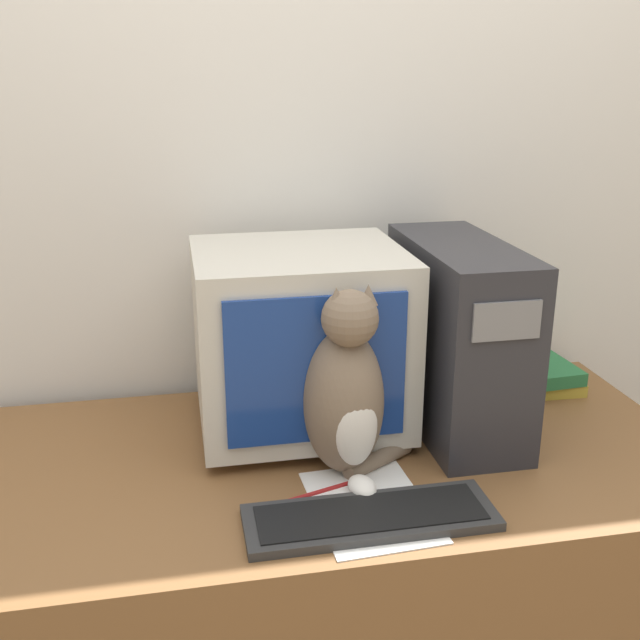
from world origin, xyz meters
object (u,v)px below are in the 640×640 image
at_px(keyboard, 370,517).
at_px(cat, 345,394).
at_px(crt_monitor, 300,339).
at_px(book_stack, 548,375).
at_px(computer_tower, 457,336).
at_px(pen, 320,492).

height_order(keyboard, cat, cat).
distance_m(crt_monitor, keyboard, 0.46).
bearing_deg(cat, book_stack, 19.04).
xyz_separation_m(crt_monitor, computer_tower, (0.35, -0.05, -0.00)).
distance_m(crt_monitor, cat, 0.22).
height_order(crt_monitor, cat, crt_monitor).
bearing_deg(keyboard, computer_tower, 50.71).
xyz_separation_m(keyboard, cat, (-0.01, 0.19, 0.16)).
bearing_deg(crt_monitor, pen, -92.43).
xyz_separation_m(cat, pen, (-0.07, -0.08, -0.17)).
bearing_deg(book_stack, computer_tower, -155.49).
relative_size(keyboard, book_stack, 2.47).
bearing_deg(pen, keyboard, -56.86).
bearing_deg(cat, computer_tower, 21.50).
relative_size(keyboard, cat, 1.15).
height_order(cat, book_stack, cat).
relative_size(crt_monitor, pen, 3.39).
relative_size(computer_tower, keyboard, 1.05).
height_order(computer_tower, keyboard, computer_tower).
bearing_deg(crt_monitor, keyboard, -81.54).
distance_m(cat, book_stack, 0.70).
height_order(computer_tower, cat, computer_tower).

